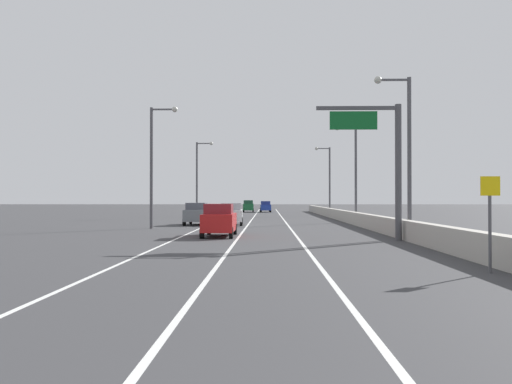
# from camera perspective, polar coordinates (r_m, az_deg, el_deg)

# --- Properties ---
(ground_plane) EXTENTS (320.00, 320.00, 0.00)m
(ground_plane) POSITION_cam_1_polar(r_m,az_deg,el_deg) (66.16, 1.42, -2.67)
(ground_plane) COLOR #38383A
(lane_stripe_left) EXTENTS (0.16, 130.00, 0.00)m
(lane_stripe_left) POSITION_cam_1_polar(r_m,az_deg,el_deg) (57.40, -4.05, -2.97)
(lane_stripe_left) COLOR silver
(lane_stripe_left) RESTS_ON ground_plane
(lane_stripe_center) EXTENTS (0.16, 130.00, 0.00)m
(lane_stripe_center) POSITION_cam_1_polar(r_m,az_deg,el_deg) (57.19, -0.55, -2.98)
(lane_stripe_center) COLOR silver
(lane_stripe_center) RESTS_ON ground_plane
(lane_stripe_right) EXTENTS (0.16, 130.00, 0.00)m
(lane_stripe_right) POSITION_cam_1_polar(r_m,az_deg,el_deg) (57.19, 2.96, -2.98)
(lane_stripe_right) COLOR silver
(lane_stripe_right) RESTS_ON ground_plane
(jersey_barrier_right) EXTENTS (0.60, 120.00, 1.10)m
(jersey_barrier_right) POSITION_cam_1_polar(r_m,az_deg,el_deg) (42.87, 11.67, -3.01)
(jersey_barrier_right) COLOR #B2ADA3
(jersey_barrier_right) RESTS_ON ground_plane
(overhead_sign_gantry) EXTENTS (4.68, 0.36, 7.50)m
(overhead_sign_gantry) POSITION_cam_1_polar(r_m,az_deg,el_deg) (31.71, 12.94, 3.72)
(overhead_sign_gantry) COLOR #47474C
(overhead_sign_gantry) RESTS_ON ground_plane
(speed_advisory_sign) EXTENTS (0.60, 0.11, 3.00)m
(speed_advisory_sign) POSITION_cam_1_polar(r_m,az_deg,el_deg) (18.84, 22.65, -2.28)
(speed_advisory_sign) COLOR #4C4C51
(speed_advisory_sign) RESTS_ON ground_plane
(lamp_post_right_second) EXTENTS (2.14, 0.44, 9.41)m
(lamp_post_right_second) POSITION_cam_1_polar(r_m,az_deg,el_deg) (33.69, 14.84, 4.69)
(lamp_post_right_second) COLOR #4C4C51
(lamp_post_right_second) RESTS_ON ground_plane
(lamp_post_right_third) EXTENTS (2.14, 0.44, 9.41)m
(lamp_post_right_third) POSITION_cam_1_polar(r_m,az_deg,el_deg) (55.59, 9.81, 2.57)
(lamp_post_right_third) COLOR #4C4C51
(lamp_post_right_third) RESTS_ON ground_plane
(lamp_post_right_fourth) EXTENTS (2.14, 0.44, 9.41)m
(lamp_post_right_fourth) POSITION_cam_1_polar(r_m,az_deg,el_deg) (77.66, 7.29, 1.65)
(lamp_post_right_fourth) COLOR #4C4C51
(lamp_post_right_fourth) RESTS_ON ground_plane
(lamp_post_left_mid) EXTENTS (2.14, 0.44, 9.41)m
(lamp_post_left_mid) POSITION_cam_1_polar(r_m,az_deg,el_deg) (44.03, -10.22, 3.42)
(lamp_post_left_mid) COLOR #4C4C51
(lamp_post_left_mid) RESTS_ON ground_plane
(lamp_post_left_far) EXTENTS (2.14, 0.44, 9.41)m
(lamp_post_left_far) POSITION_cam_1_polar(r_m,az_deg,el_deg) (70.38, -5.80, 1.88)
(lamp_post_left_far) COLOR #4C4C51
(lamp_post_left_far) RESTS_ON ground_plane
(car_blue_0) EXTENTS (1.97, 4.50, 1.88)m
(car_blue_0) POSITION_cam_1_polar(r_m,az_deg,el_deg) (95.23, 0.97, -1.50)
(car_blue_0) COLOR #1E389E
(car_blue_0) RESTS_ON ground_plane
(car_green_1) EXTENTS (1.96, 4.71, 2.03)m
(car_green_1) POSITION_cam_1_polar(r_m,az_deg,el_deg) (95.70, -0.78, -1.45)
(car_green_1) COLOR #196033
(car_green_1) RESTS_ON ground_plane
(car_red_2) EXTENTS (1.91, 4.72, 1.99)m
(car_red_2) POSITION_cam_1_polar(r_m,az_deg,el_deg) (34.27, -3.74, -2.87)
(car_red_2) COLOR red
(car_red_2) RESTS_ON ground_plane
(car_gray_3) EXTENTS (2.00, 4.68, 1.94)m
(car_gray_3) POSITION_cam_1_polar(r_m,az_deg,el_deg) (49.68, -5.98, -2.21)
(car_gray_3) COLOR slate
(car_gray_3) RESTS_ON ground_plane
(car_white_4) EXTENTS (2.10, 4.66, 1.92)m
(car_white_4) POSITION_cam_1_polar(r_m,az_deg,el_deg) (49.22, -2.49, -2.24)
(car_white_4) COLOR white
(car_white_4) RESTS_ON ground_plane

